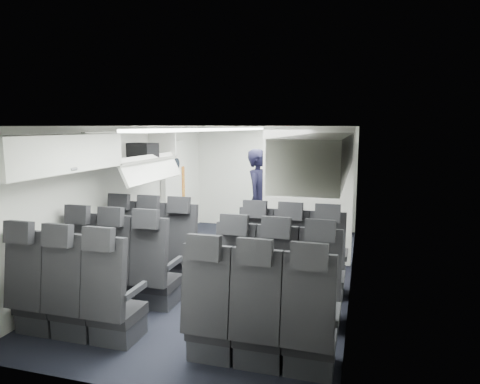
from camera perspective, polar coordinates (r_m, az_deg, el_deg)
The scene contains 14 objects.
cabin_shell at distance 6.20m, azimuth -1.03°, elevation -0.78°, with size 3.41×6.01×2.16m.
seat_row_front at distance 5.87m, azimuth -2.56°, elevation -8.56°, with size 3.33×0.56×1.24m.
seat_row_mid at distance 5.07m, azimuth -5.88°, elevation -11.43°, with size 3.33×0.56×1.24m.
seat_row_rear at distance 4.31m, azimuth -10.51°, elevation -15.28°, with size 3.33×0.56×1.24m.
overhead_bin_left_rear at distance 5.01m, azimuth -23.75°, elevation 4.71°, with size 0.53×1.80×0.40m.
overhead_bin_left_front_open at distance 6.48m, azimuth -14.04°, elevation 4.84°, with size 0.64×1.70×0.72m.
overhead_bin_right_rear at distance 3.87m, azimuth 10.12°, elevation 4.34°, with size 0.53×1.80×0.40m.
overhead_bin_right_front at distance 5.61m, azimuth 12.03°, elevation 5.60°, with size 0.53×1.70×0.40m.
bulkhead_partition at distance 6.78m, azimuth 8.93°, elevation -0.48°, with size 1.40×0.15×2.13m.
galley_unit at distance 8.69m, azimuth 10.32°, elevation 0.66°, with size 0.85×0.52×1.90m.
boarding_door at distance 8.24m, azimuth -8.76°, elevation 0.31°, with size 0.12×1.27×1.86m.
flight_attendant at distance 7.46m, azimuth 2.60°, elevation -1.04°, with size 0.64×0.42×1.77m, color black.
carry_on_bag at distance 6.65m, azimuth -12.89°, elevation 5.33°, with size 0.41×0.29×0.25m, color black.
papers at distance 7.35m, azimuth 3.96°, elevation -0.14°, with size 0.21×0.02×0.15m, color white.
Camera 1 is at (1.80, -5.84, 2.15)m, focal length 32.00 mm.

